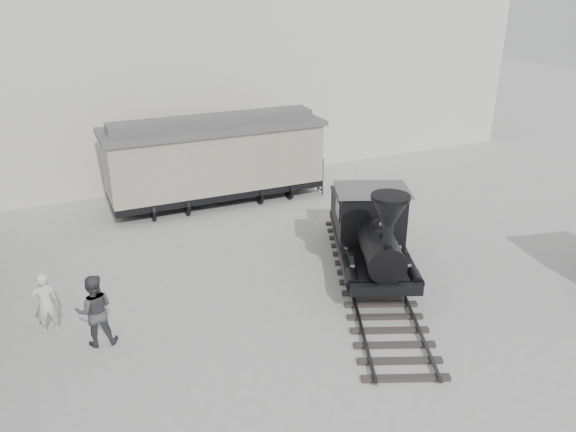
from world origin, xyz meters
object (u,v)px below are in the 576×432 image
visitor_a (46,303)px  locomotive (371,236)px  visitor_b (95,311)px  boxcar (215,158)px

visitor_a → locomotive: bearing=171.2°
locomotive → visitor_b: size_ratio=4.96×
locomotive → visitor_a: (-9.26, 0.68, -0.36)m
locomotive → boxcar: bearing=130.4°
locomotive → visitor_b: 8.19m
visitor_a → visitor_b: (1.08, -1.03, 0.09)m
boxcar → visitor_b: bearing=-124.5°
locomotive → boxcar: 8.17m
locomotive → visitor_a: 9.30m
locomotive → visitor_a: bearing=-161.1°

